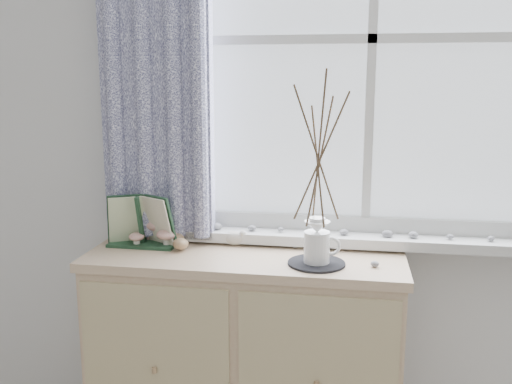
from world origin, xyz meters
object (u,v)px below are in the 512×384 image
sideboard (245,357)px  twig_pitcher (319,154)px  toadstool_cluster (157,228)px  botanical_book (139,222)px

sideboard → twig_pitcher: size_ratio=1.73×
toadstool_cluster → twig_pitcher: bearing=-13.7°
botanical_book → sideboard: bearing=0.8°
sideboard → botanical_book: (-0.42, 0.00, 0.53)m
botanical_book → twig_pitcher: bearing=-5.5°
botanical_book → toadstool_cluster: 0.10m
botanical_book → toadstool_cluster: (0.05, 0.08, -0.04)m
botanical_book → twig_pitcher: (0.70, -0.08, 0.29)m
sideboard → toadstool_cluster: toadstool_cluster is taller
sideboard → toadstool_cluster: size_ratio=6.30×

